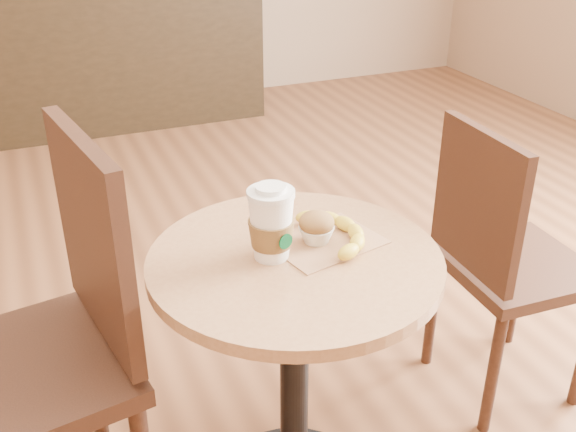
% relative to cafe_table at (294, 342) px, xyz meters
% --- Properties ---
extents(cafe_table, '(0.65, 0.65, 0.75)m').
position_rel_cafe_table_xyz_m(cafe_table, '(0.00, 0.00, 0.00)').
color(cafe_table, black).
rests_on(cafe_table, ground).
extents(chair_left, '(0.52, 0.52, 1.03)m').
position_rel_cafe_table_xyz_m(chair_left, '(-0.53, 0.14, 0.05)').
color(chair_left, '#381F13').
rests_on(chair_left, ground).
extents(chair_right, '(0.41, 0.41, 0.89)m').
position_rel_cafe_table_xyz_m(chair_right, '(0.73, 0.16, -0.02)').
color(chair_right, '#381F13').
rests_on(chair_right, ground).
extents(service_counter, '(2.30, 0.65, 1.04)m').
position_rel_cafe_table_xyz_m(service_counter, '(-0.07, 3.25, 0.01)').
color(service_counter, black).
rests_on(service_counter, ground).
extents(kraft_bag, '(0.27, 0.23, 0.00)m').
position_rel_cafe_table_xyz_m(kraft_bag, '(0.09, 0.03, 0.24)').
color(kraft_bag, '#A67550').
rests_on(kraft_bag, cafe_table).
extents(coffee_cup, '(0.10, 0.10, 0.17)m').
position_rel_cafe_table_xyz_m(coffee_cup, '(-0.05, 0.02, 0.31)').
color(coffee_cup, white).
rests_on(coffee_cup, cafe_table).
extents(muffin, '(0.08, 0.08, 0.07)m').
position_rel_cafe_table_xyz_m(muffin, '(0.07, 0.04, 0.27)').
color(muffin, silver).
rests_on(muffin, kraft_bag).
extents(banana, '(0.14, 0.25, 0.03)m').
position_rel_cafe_table_xyz_m(banana, '(0.12, 0.03, 0.26)').
color(banana, gold).
rests_on(banana, kraft_bag).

